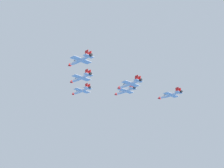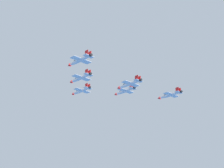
# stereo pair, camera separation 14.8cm
# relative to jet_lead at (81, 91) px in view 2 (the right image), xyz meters

# --- Properties ---
(jet_lead) EXTENTS (14.12, 8.56, 2.97)m
(jet_lead) POSITION_rel_jet_lead_xyz_m (0.00, 0.00, 0.00)
(jet_lead) COLOR white
(jet_left_wingman) EXTENTS (14.59, 8.84, 3.07)m
(jet_left_wingman) POSITION_rel_jet_lead_xyz_m (16.51, -13.02, -1.97)
(jet_left_wingman) COLOR white
(jet_right_wingman) EXTENTS (14.07, 8.53, 2.96)m
(jet_right_wingman) POSITION_rel_jet_lead_xyz_m (15.51, 14.20, -0.95)
(jet_right_wingman) COLOR white
(jet_left_outer) EXTENTS (14.36, 8.72, 3.02)m
(jet_left_outer) POSITION_rel_jet_lead_xyz_m (33.03, -26.05, -3.25)
(jet_left_outer) COLOR white
(jet_right_outer) EXTENTS (14.40, 8.79, 3.03)m
(jet_right_outer) POSITION_rel_jet_lead_xyz_m (31.03, 28.40, -3.68)
(jet_right_outer) COLOR white
(jet_slot_rear) EXTENTS (14.34, 8.71, 3.02)m
(jet_slot_rear) POSITION_rel_jet_lead_xyz_m (32.03, 1.18, -5.59)
(jet_slot_rear) COLOR white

